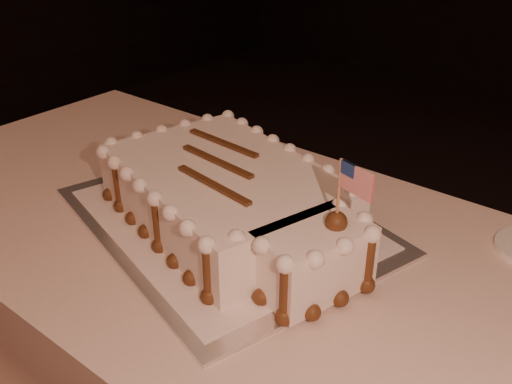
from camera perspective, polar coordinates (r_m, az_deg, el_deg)
The scene contains 3 objects.
cake_board at distance 1.14m, azimuth -3.14°, elevation -2.84°, with size 0.63×0.47×0.01m, color silver.
doily at distance 1.14m, azimuth -3.14°, elevation -2.63°, with size 0.56×0.43×0.00m, color white.
sheet_cake at distance 1.09m, azimuth -2.28°, elevation -0.80°, with size 0.62×0.45×0.24m.
Camera 1 is at (0.28, -0.11, 1.35)m, focal length 40.00 mm.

